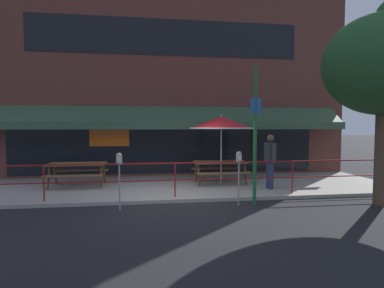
# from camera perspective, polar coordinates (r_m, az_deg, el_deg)

# --- Properties ---
(ground_plane) EXTENTS (120.00, 120.00, 0.00)m
(ground_plane) POSITION_cam_1_polar(r_m,az_deg,el_deg) (8.21, -3.08, -11.20)
(ground_plane) COLOR black
(patio_deck) EXTENTS (15.00, 4.00, 0.10)m
(patio_deck) POSITION_cam_1_polar(r_m,az_deg,el_deg) (10.14, -4.01, -8.11)
(patio_deck) COLOR #9E998E
(patio_deck) RESTS_ON ground
(restaurant_building) EXTENTS (15.00, 1.60, 7.90)m
(restaurant_building) POSITION_cam_1_polar(r_m,az_deg,el_deg) (12.30, -4.78, 12.03)
(restaurant_building) COLOR brown
(restaurant_building) RESTS_ON ground
(patio_railing) EXTENTS (13.84, 0.04, 0.97)m
(patio_railing) POSITION_cam_1_polar(r_m,az_deg,el_deg) (8.34, -3.27, -5.36)
(patio_railing) COLOR maroon
(patio_railing) RESTS_ON patio_deck
(picnic_table_left) EXTENTS (1.80, 1.42, 0.76)m
(picnic_table_left) POSITION_cam_1_polar(r_m,az_deg,el_deg) (10.52, -20.99, -4.28)
(picnic_table_left) COLOR brown
(picnic_table_left) RESTS_ON patio_deck
(picnic_table_centre) EXTENTS (1.80, 1.42, 0.76)m
(picnic_table_centre) POSITION_cam_1_polar(r_m,az_deg,el_deg) (10.40, 5.38, -4.16)
(picnic_table_centre) COLOR brown
(picnic_table_centre) RESTS_ON patio_deck
(patio_umbrella_centre) EXTENTS (2.14, 2.14, 2.38)m
(patio_umbrella_centre) POSITION_cam_1_polar(r_m,az_deg,el_deg) (10.18, 5.59, 3.99)
(patio_umbrella_centre) COLOR #B7B2A8
(patio_umbrella_centre) RESTS_ON patio_deck
(pedestrian_walking) EXTENTS (0.25, 0.62, 1.71)m
(pedestrian_walking) POSITION_cam_1_polar(r_m,az_deg,el_deg) (9.74, 14.64, -2.68)
(pedestrian_walking) COLOR navy
(pedestrian_walking) RESTS_ON patio_deck
(parking_meter_near) EXTENTS (0.15, 0.16, 1.42)m
(parking_meter_near) POSITION_cam_1_polar(r_m,az_deg,el_deg) (7.53, -13.71, -3.70)
(parking_meter_near) COLOR gray
(parking_meter_near) RESTS_ON ground
(parking_meter_far) EXTENTS (0.15, 0.16, 1.42)m
(parking_meter_far) POSITION_cam_1_polar(r_m,az_deg,el_deg) (7.82, 8.92, -3.39)
(parking_meter_far) COLOR gray
(parking_meter_far) RESTS_ON ground
(street_sign_pole) EXTENTS (0.28, 0.09, 3.60)m
(street_sign_pole) POSITION_cam_1_polar(r_m,az_deg,el_deg) (7.93, 11.93, 1.82)
(street_sign_pole) COLOR #1E6033
(street_sign_pole) RESTS_ON ground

